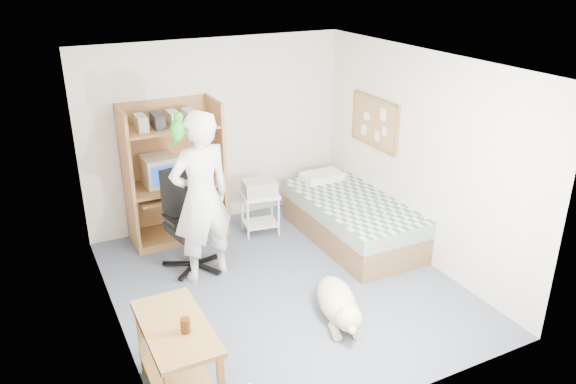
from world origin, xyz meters
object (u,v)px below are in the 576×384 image
object	(u,v)px
side_desk	(178,352)
dog	(338,303)
person	(201,198)
printer_cart	(260,207)
computer_hutch	(174,178)
bed	(352,219)
office_chair	(191,233)

from	to	relation	value
side_desk	dog	distance (m)	1.83
person	printer_cart	bearing A→B (deg)	-154.63
computer_hutch	person	bearing A→B (deg)	-90.51
dog	printer_cart	world-z (taller)	printer_cart
computer_hutch	bed	distance (m)	2.35
bed	person	size ratio (longest dim) A/B	1.02
computer_hutch	office_chair	world-z (taller)	computer_hutch
computer_hutch	printer_cart	bearing A→B (deg)	-22.83
office_chair	person	distance (m)	0.65
side_desk	dog	xyz separation A→B (m)	(1.77, 0.38, -0.31)
side_desk	printer_cart	bearing A→B (deg)	53.50
bed	person	world-z (taller)	person
computer_hutch	office_chair	distance (m)	0.92
side_desk	office_chair	xyz separation A→B (m)	(0.78, 2.11, -0.07)
side_desk	dog	bearing A→B (deg)	12.08
bed	dog	size ratio (longest dim) A/B	1.80
computer_hutch	dog	world-z (taller)	computer_hutch
side_desk	computer_hutch	bearing A→B (deg)	73.86
computer_hutch	side_desk	distance (m)	3.08
printer_cart	person	bearing A→B (deg)	-135.85
computer_hutch	person	distance (m)	1.15
computer_hutch	dog	bearing A→B (deg)	-70.29
office_chair	person	bearing A→B (deg)	-88.77
side_desk	dog	size ratio (longest dim) A/B	0.89
bed	office_chair	world-z (taller)	office_chair
person	side_desk	bearing A→B (deg)	55.17
office_chair	dog	xyz separation A→B (m)	(0.99, -1.73, -0.24)
side_desk	person	bearing A→B (deg)	64.93
side_desk	office_chair	bearing A→B (deg)	69.74
office_chair	printer_cart	xyz separation A→B (m)	(1.08, 0.40, -0.05)
dog	office_chair	bearing A→B (deg)	136.19
computer_hutch	office_chair	xyz separation A→B (m)	(-0.07, -0.83, -0.40)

